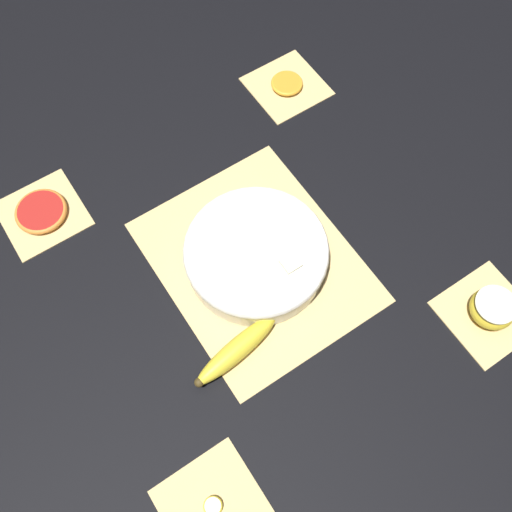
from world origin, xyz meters
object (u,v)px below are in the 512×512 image
Objects in this scene: fruit_salad_bowl at (257,254)px; whole_banana at (236,350)px; banana_coin_single at (213,506)px; grapefruit_slice at (41,211)px; orange_slice_whole at (287,83)px; apple_half at (492,308)px.

fruit_salad_bowl is 0.18m from whole_banana.
grapefruit_slice is at bearing 180.00° from banana_coin_single.
orange_slice_whole is (-0.45, 0.42, -0.01)m from whole_banana.
orange_slice_whole is at bearing 137.46° from banana_coin_single.
apple_half is 0.79× the size of grapefruit_slice.
fruit_salad_bowl is at bearing 135.25° from whole_banana.
apple_half is at bearing 42.62° from fruit_salad_bowl.
banana_coin_single is (0.64, -0.59, -0.00)m from orange_slice_whole.
orange_slice_whole is 0.87m from banana_coin_single.
whole_banana is 0.46m from apple_half.
whole_banana reaches higher than orange_slice_whole.
orange_slice_whole is 0.59m from grapefruit_slice.
whole_banana reaches higher than banana_coin_single.
fruit_salad_bowl is 0.44m from orange_slice_whole.
whole_banana is 0.62m from orange_slice_whole.
orange_slice_whole is at bearing 90.00° from grapefruit_slice.
apple_half is at bearing 0.00° from orange_slice_whole.
fruit_salad_bowl reaches higher than apple_half.
grapefruit_slice reaches higher than banana_coin_single.
banana_coin_single is (0.32, -0.29, -0.03)m from fruit_salad_bowl.
orange_slice_whole is 0.69× the size of grapefruit_slice.
whole_banana is at bearing -44.75° from fruit_salad_bowl.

